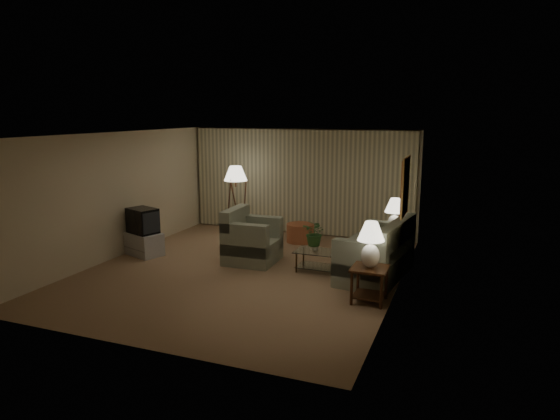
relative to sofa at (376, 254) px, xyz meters
The scene contains 16 objects.
ground 2.61m from the sofa, 166.18° to the right, with size 7.00×7.00×0.00m, color #90784F.
room_shell 2.94m from the sofa, 160.17° to the left, with size 6.04×7.02×2.72m.
sofa is the anchor object (origin of this frame).
armchair 2.59m from the sofa, behind, with size 1.12×1.07×0.90m.
side_table_near 1.36m from the sofa, 83.66° to the right, with size 0.58×0.58×0.60m.
side_table_far 1.26m from the sofa, 83.16° to the left, with size 0.46×0.38×0.60m.
table_lamp_near 1.49m from the sofa, 83.66° to the right, with size 0.45×0.45×0.77m.
table_lamp_far 1.39m from the sofa, 83.16° to the left, with size 0.43×0.43×0.74m.
coffee_table 1.05m from the sofa, behind, with size 1.06×0.58×0.41m.
tv_cabinet 5.07m from the sofa, behind, with size 0.96×0.77×0.50m, color #B2B2B5.
crt_tv 5.07m from the sofa, behind, with size 0.76×0.65×0.55m, color black.
floor_lamp 4.33m from the sofa, 154.18° to the left, with size 0.58×0.58×1.79m.
ottoman 2.94m from the sofa, 138.34° to the left, with size 0.67×0.67×0.44m, color #AA6539.
vase 1.19m from the sofa, behind, with size 0.14×0.14×0.15m, color white.
flowers 1.25m from the sofa, behind, with size 0.47×0.41×0.52m, color #35692E.
book 0.81m from the sofa, 165.64° to the right, with size 0.18×0.25×0.02m, color olive.
Camera 1 is at (4.11, -8.61, 3.12)m, focal length 32.00 mm.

